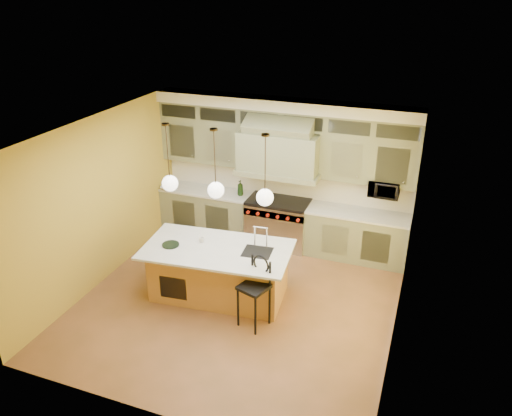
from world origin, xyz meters
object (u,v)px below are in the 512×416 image
at_px(counter_stool, 255,288).
at_px(microwave, 384,188).
at_px(range, 278,222).
at_px(kitchen_island, 219,271).

bearing_deg(counter_stool, microwave, 79.82).
height_order(range, counter_stool, counter_stool).
relative_size(kitchen_island, counter_stool, 2.17).
bearing_deg(microwave, kitchen_island, -137.26).
height_order(counter_stool, microwave, microwave).
relative_size(kitchen_island, microwave, 4.61).
relative_size(range, microwave, 2.21).
bearing_deg(kitchen_island, counter_stool, -37.65).
height_order(kitchen_island, counter_stool, kitchen_island).
bearing_deg(range, kitchen_island, -100.24).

